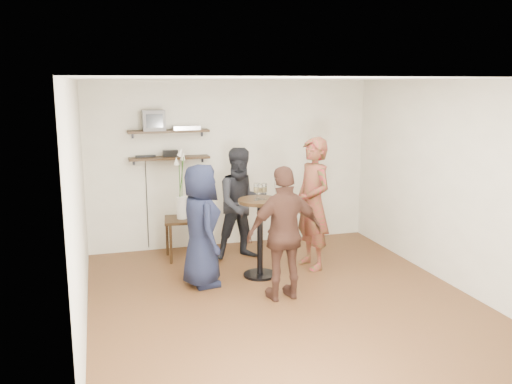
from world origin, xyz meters
TOP-DOWN VIEW (x-y plane):
  - room at (0.00, 0.00)m, footprint 4.58×5.08m
  - shelf_upper at (-1.00, 2.38)m, footprint 1.20×0.25m
  - shelf_lower at (-1.00, 2.38)m, footprint 1.20×0.25m
  - crt_monitor at (-1.22, 2.38)m, footprint 0.32×0.30m
  - dvd_deck at (-0.74, 2.38)m, footprint 0.40×0.24m
  - radio at (-0.98, 2.38)m, footprint 0.22×0.10m
  - power_strip at (-1.35, 2.42)m, footprint 0.30×0.05m
  - side_table at (-0.90, 1.96)m, footprint 0.57×0.57m
  - vase_lilies at (-0.90, 1.96)m, footprint 0.20×0.21m
  - drinks_table at (-0.02, 0.91)m, footprint 0.58×0.58m
  - wine_glass_fl at (-0.08, 0.87)m, footprint 0.07×0.07m
  - wine_glass_fr at (0.03, 0.89)m, footprint 0.07×0.07m
  - wine_glass_bl at (-0.04, 0.97)m, footprint 0.07×0.07m
  - wine_glass_br at (-0.01, 0.91)m, footprint 0.07×0.07m
  - person_plaid at (0.78, 1.05)m, footprint 0.55×0.73m
  - person_dark at (-0.05, 1.72)m, footprint 0.82×0.65m
  - person_navy at (-0.83, 0.82)m, footprint 0.58×0.82m
  - person_brown at (0.04, 0.09)m, footprint 0.97×0.46m

SIDE VIEW (x-z plane):
  - side_table at x=-0.90m, z-range 0.20..0.81m
  - drinks_table at x=-0.02m, z-range 0.15..1.21m
  - person_navy at x=-0.83m, z-range 0.00..1.57m
  - person_brown at x=0.04m, z-range 0.00..1.62m
  - person_dark at x=-0.05m, z-range 0.00..1.65m
  - person_plaid at x=0.78m, z-range 0.00..1.84m
  - vase_lilies at x=-0.90m, z-range 0.41..1.47m
  - wine_glass_br at x=-0.01m, z-range 1.09..1.29m
  - wine_glass_bl at x=-0.04m, z-range 1.09..1.30m
  - wine_glass_fr at x=0.03m, z-range 1.10..1.31m
  - wine_glass_fl at x=-0.08m, z-range 1.10..1.32m
  - room at x=0.00m, z-range -0.04..2.64m
  - shelf_lower at x=-1.00m, z-range 1.43..1.47m
  - power_strip at x=-1.35m, z-range 1.47..1.50m
  - radio at x=-0.98m, z-range 1.47..1.57m
  - shelf_upper at x=-1.00m, z-range 1.83..1.87m
  - dvd_deck at x=-0.74m, z-range 1.87..1.93m
  - crt_monitor at x=-1.22m, z-range 1.87..2.17m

